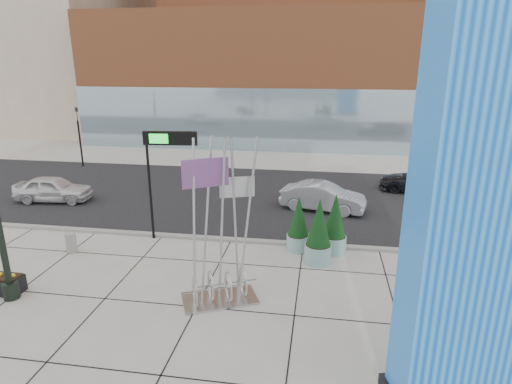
# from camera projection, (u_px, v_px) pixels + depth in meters

# --- Properties ---
(ground) EXTENTS (160.00, 160.00, 0.00)m
(ground) POSITION_uv_depth(u_px,v_px,m) (176.00, 288.00, 14.18)
(ground) COLOR #9E9991
(ground) RESTS_ON ground
(street_asphalt) EXTENTS (80.00, 12.00, 0.02)m
(street_asphalt) POSITION_uv_depth(u_px,v_px,m) (236.00, 196.00, 23.60)
(street_asphalt) COLOR black
(street_asphalt) RESTS_ON ground
(curb_edge) EXTENTS (80.00, 0.30, 0.12)m
(curb_edge) POSITION_uv_depth(u_px,v_px,m) (208.00, 238.00, 17.93)
(curb_edge) COLOR gray
(curb_edge) RESTS_ON ground
(tower_podium) EXTENTS (34.00, 10.00, 11.00)m
(tower_podium) POSITION_uv_depth(u_px,v_px,m) (284.00, 79.00, 37.82)
(tower_podium) COLOR #A0532E
(tower_podium) RESTS_ON ground
(tower_glass_front) EXTENTS (34.00, 0.60, 5.00)m
(tower_glass_front) POSITION_uv_depth(u_px,v_px,m) (278.00, 120.00, 34.20)
(tower_glass_front) COLOR #8CA5B2
(tower_glass_front) RESTS_ON ground
(blue_pylon) EXTENTS (3.08, 1.92, 9.54)m
(blue_pylon) POSITION_uv_depth(u_px,v_px,m) (483.00, 204.00, 8.18)
(blue_pylon) COLOR blue
(blue_pylon) RESTS_ON ground
(public_art_sculpture) EXTENTS (2.56, 2.00, 5.21)m
(public_art_sculpture) POSITION_uv_depth(u_px,v_px,m) (219.00, 261.00, 13.03)
(public_art_sculpture) COLOR #B4B7B9
(public_art_sculpture) RESTS_ON ground
(concrete_bollard) EXTENTS (0.40, 0.40, 0.78)m
(concrete_bollard) POSITION_uv_depth(u_px,v_px,m) (71.00, 243.00, 16.68)
(concrete_bollard) COLOR gray
(concrete_bollard) RESTS_ON ground
(overhead_street_sign) EXTENTS (2.15, 0.39, 4.54)m
(overhead_street_sign) POSITION_uv_depth(u_px,v_px,m) (165.00, 148.00, 16.81)
(overhead_street_sign) COLOR black
(overhead_street_sign) RESTS_ON ground
(round_planter_east) EXTENTS (0.99, 0.99, 2.49)m
(round_planter_east) POSITION_uv_depth(u_px,v_px,m) (319.00, 233.00, 15.63)
(round_planter_east) COLOR #84B2AC
(round_planter_east) RESTS_ON ground
(round_planter_mid) EXTENTS (0.96, 0.96, 2.40)m
(round_planter_mid) POSITION_uv_depth(u_px,v_px,m) (335.00, 225.00, 16.46)
(round_planter_mid) COLOR #84B2AC
(round_planter_mid) RESTS_ON ground
(round_planter_west) EXTENTS (0.89, 0.89, 2.23)m
(round_planter_west) POSITION_uv_depth(u_px,v_px,m) (298.00, 225.00, 16.69)
(round_planter_west) COLOR #84B2AC
(round_planter_west) RESTS_ON ground
(box_planter_north) EXTENTS (1.30, 0.66, 0.71)m
(box_planter_north) POSITION_uv_depth(u_px,v_px,m) (2.00, 283.00, 13.82)
(box_planter_north) COLOR black
(box_planter_north) RESTS_ON ground
(car_white_west) EXTENTS (4.08, 2.00, 1.34)m
(car_white_west) POSITION_uv_depth(u_px,v_px,m) (53.00, 189.00, 22.54)
(car_white_west) COLOR silver
(car_white_west) RESTS_ON ground
(car_silver_mid) EXTENTS (4.37, 2.32, 1.37)m
(car_silver_mid) POSITION_uv_depth(u_px,v_px,m) (323.00, 197.00, 21.20)
(car_silver_mid) COLOR #A8AAB0
(car_silver_mid) RESTS_ON ground
(car_dark_east) EXTENTS (4.88, 2.60, 1.35)m
(car_dark_east) POSITION_uv_depth(u_px,v_px,m) (422.00, 181.00, 24.07)
(car_dark_east) COLOR black
(car_dark_east) RESTS_ON ground
(traffic_signal) EXTENTS (0.15, 0.18, 4.10)m
(traffic_signal) POSITION_uv_depth(u_px,v_px,m) (79.00, 134.00, 29.40)
(traffic_signal) COLOR black
(traffic_signal) RESTS_ON ground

